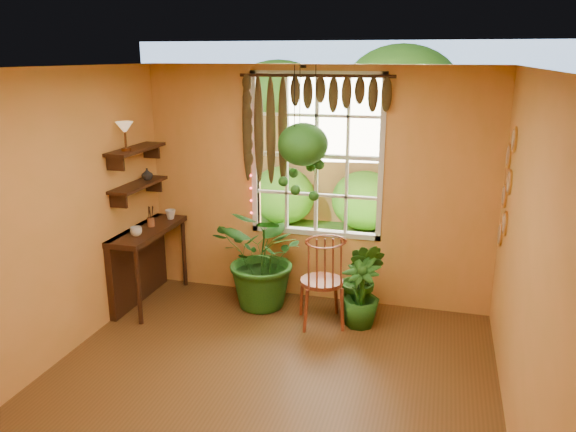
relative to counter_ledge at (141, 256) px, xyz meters
name	(u,v)px	position (x,y,z in m)	size (l,w,h in m)	color
floor	(253,404)	(1.91, -1.60, -0.55)	(4.50, 4.50, 0.00)	brown
ceiling	(247,69)	(1.91, -1.60, 2.15)	(4.50, 4.50, 0.00)	silver
wall_back	(316,187)	(1.91, 0.65, 0.80)	(4.00, 4.00, 0.00)	#E99B4F
wall_left	(30,230)	(-0.09, -1.60, 0.80)	(4.50, 4.50, 0.00)	#E99B4F
wall_right	(531,278)	(3.91, -1.60, 0.80)	(4.50, 4.50, 0.00)	#E99B4F
window	(317,156)	(1.91, 0.68, 1.15)	(1.52, 0.10, 1.86)	silver
valance_vine	(307,105)	(1.82, 0.56, 1.73)	(1.70, 0.12, 1.10)	#321C0D
string_lights	(250,150)	(1.15, 0.59, 1.20)	(0.03, 0.03, 1.54)	#FF2633
wall_plates	(506,189)	(3.89, 0.19, 1.00)	(0.04, 0.32, 1.10)	beige
counter_ledge	(141,256)	(0.00, 0.00, 0.00)	(0.40, 1.20, 0.90)	#321C0D
shelf_lower	(139,185)	(0.03, 0.00, 0.85)	(0.25, 0.90, 0.04)	#321C0D
shelf_upper	(136,149)	(0.03, 0.00, 1.25)	(0.25, 0.90, 0.04)	#321C0D
backyard	(382,138)	(2.15, 5.27, 0.73)	(14.00, 10.00, 12.00)	#245F1B
windsor_chair	(322,294)	(2.15, -0.04, -0.20)	(0.59, 0.60, 1.23)	brown
potted_plant_left	(266,258)	(1.44, 0.22, 0.05)	(1.08, 0.94, 1.20)	#144C16
potted_plant_mid	(361,279)	(2.52, 0.28, -0.12)	(0.48, 0.39, 0.87)	#144C16
potted_plant_right	(360,293)	(2.54, 0.05, -0.18)	(0.42, 0.42, 0.74)	#144C16
hanging_basket	(303,148)	(1.84, 0.33, 1.29)	(0.54, 0.54, 1.42)	black
cup_a	(136,231)	(0.13, -0.28, 0.40)	(0.13, 0.13, 0.10)	silver
cup_b	(170,214)	(0.19, 0.41, 0.41)	(0.12, 0.12, 0.11)	beige
brush_jar	(150,216)	(0.11, 0.08, 0.47)	(0.08, 0.08, 0.30)	brown
shelf_vase	(147,174)	(0.04, 0.19, 0.93)	(0.13, 0.13, 0.13)	#B2AD99
tiffany_lamp	(125,130)	(0.05, -0.22, 1.49)	(0.18, 0.18, 0.30)	brown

